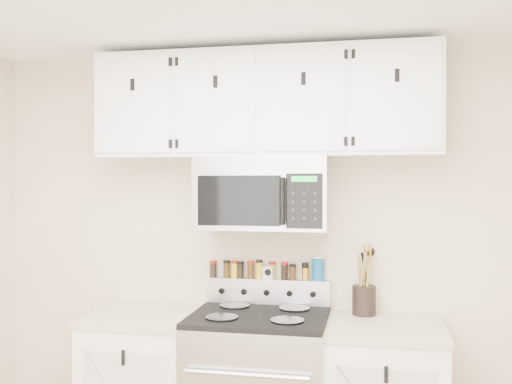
% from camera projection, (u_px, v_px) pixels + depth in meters
% --- Properties ---
extents(back_wall, '(3.50, 0.01, 2.50)m').
position_uv_depth(back_wall, '(269.00, 254.00, 3.52)').
color(back_wall, '#BCAB8D').
rests_on(back_wall, floor).
extents(microwave, '(0.76, 0.44, 0.42)m').
position_uv_depth(microwave, '(264.00, 193.00, 3.33)').
color(microwave, '#9E9EA3').
rests_on(microwave, back_wall).
extents(upper_cabinets, '(2.00, 0.35, 0.62)m').
position_uv_depth(upper_cabinets, '(264.00, 104.00, 3.34)').
color(upper_cabinets, white).
rests_on(upper_cabinets, back_wall).
extents(utensil_crock, '(0.14, 0.14, 0.40)m').
position_uv_depth(utensil_crock, '(364.00, 298.00, 3.31)').
color(utensil_crock, black).
rests_on(utensil_crock, base_cabinet_right).
extents(kitchen_timer, '(0.08, 0.07, 0.08)m').
position_uv_depth(kitchen_timer, '(269.00, 272.00, 3.49)').
color(kitchen_timer, silver).
rests_on(kitchen_timer, range).
extents(salt_canister, '(0.08, 0.08, 0.15)m').
position_uv_depth(salt_canister, '(318.00, 268.00, 3.43)').
color(salt_canister, '#14558E').
rests_on(salt_canister, range).
extents(spice_jar_0, '(0.04, 0.04, 0.10)m').
position_uv_depth(spice_jar_0, '(213.00, 269.00, 3.56)').
color(spice_jar_0, black).
rests_on(spice_jar_0, range).
extents(spice_jar_1, '(0.04, 0.04, 0.11)m').
position_uv_depth(spice_jar_1, '(227.00, 269.00, 3.54)').
color(spice_jar_1, '#3E2D0F').
rests_on(spice_jar_1, range).
extents(spice_jar_2, '(0.04, 0.04, 0.10)m').
position_uv_depth(spice_jar_2, '(235.00, 269.00, 3.53)').
color(spice_jar_2, yellow).
rests_on(spice_jar_2, range).
extents(spice_jar_3, '(0.04, 0.04, 0.10)m').
position_uv_depth(spice_jar_3, '(240.00, 270.00, 3.52)').
color(spice_jar_3, black).
rests_on(spice_jar_3, range).
extents(spice_jar_4, '(0.04, 0.04, 0.11)m').
position_uv_depth(spice_jar_4, '(251.00, 269.00, 3.51)').
color(spice_jar_4, '#452D10').
rests_on(spice_jar_4, range).
extents(spice_jar_5, '(0.04, 0.04, 0.11)m').
position_uv_depth(spice_jar_5, '(259.00, 269.00, 3.50)').
color(spice_jar_5, yellow).
rests_on(spice_jar_5, range).
extents(spice_jar_6, '(0.04, 0.04, 0.10)m').
position_uv_depth(spice_jar_6, '(272.00, 270.00, 3.48)').
color(spice_jar_6, gold).
rests_on(spice_jar_6, range).
extents(spice_jar_7, '(0.04, 0.04, 0.11)m').
position_uv_depth(spice_jar_7, '(284.00, 271.00, 3.47)').
color(spice_jar_7, black).
rests_on(spice_jar_7, range).
extents(spice_jar_8, '(0.04, 0.04, 0.10)m').
position_uv_depth(spice_jar_8, '(293.00, 272.00, 3.46)').
color(spice_jar_8, '#442810').
rests_on(spice_jar_8, range).
extents(spice_jar_9, '(0.04, 0.04, 0.10)m').
position_uv_depth(spice_jar_9, '(305.00, 271.00, 3.44)').
color(spice_jar_9, '#3D260E').
rests_on(spice_jar_9, range).
extents(spice_jar_10, '(0.04, 0.04, 0.09)m').
position_uv_depth(spice_jar_10, '(305.00, 273.00, 3.44)').
color(spice_jar_10, orange).
rests_on(spice_jar_10, range).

